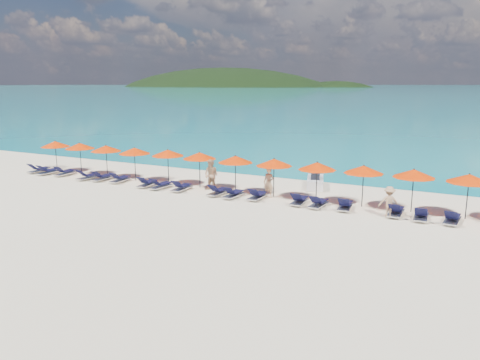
% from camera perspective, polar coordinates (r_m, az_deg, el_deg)
% --- Properties ---
extents(ground, '(1400.00, 1400.00, 0.00)m').
position_cam_1_polar(ground, '(23.65, -3.31, -4.18)').
color(ground, beige).
extents(sea, '(1600.00, 1300.00, 0.01)m').
position_cam_1_polar(sea, '(679.73, 26.46, 10.11)').
color(sea, '#1FA9B2').
rests_on(sea, ground).
extents(headland_main, '(374.00, 242.00, 126.50)m').
position_cam_1_polar(headland_main, '(642.01, -2.13, 7.89)').
color(headland_main, black).
rests_on(headland_main, ground).
extents(headland_small, '(162.00, 126.00, 85.50)m').
position_cam_1_polar(headland_small, '(603.11, 11.50, 7.69)').
color(headland_small, black).
rests_on(headland_small, ground).
extents(jetski, '(1.71, 2.80, 0.94)m').
position_cam_1_polar(jetski, '(29.78, 9.17, -0.19)').
color(jetski, white).
rests_on(jetski, ground).
extents(beachgoer_a, '(0.66, 0.46, 1.73)m').
position_cam_1_polar(beachgoer_a, '(26.88, 3.51, -0.33)').
color(beachgoer_a, tan).
rests_on(beachgoer_a, ground).
extents(beachgoer_b, '(0.98, 0.62, 1.93)m').
position_cam_1_polar(beachgoer_b, '(28.52, -3.53, 0.59)').
color(beachgoer_b, tan).
rests_on(beachgoer_b, ground).
extents(beachgoer_c, '(1.08, 0.70, 1.54)m').
position_cam_1_polar(beachgoer_c, '(24.08, 17.71, -2.55)').
color(beachgoer_c, tan).
rests_on(beachgoer_c, ground).
extents(umbrella_0, '(2.10, 2.10, 2.28)m').
position_cam_1_polar(umbrella_0, '(37.37, -21.61, 4.10)').
color(umbrella_0, black).
rests_on(umbrella_0, ground).
extents(umbrella_1, '(2.10, 2.10, 2.28)m').
position_cam_1_polar(umbrella_1, '(35.64, -18.95, 3.95)').
color(umbrella_1, black).
rests_on(umbrella_1, ground).
extents(umbrella_2, '(2.10, 2.10, 2.28)m').
position_cam_1_polar(umbrella_2, '(33.74, -16.02, 3.72)').
color(umbrella_2, black).
rests_on(umbrella_2, ground).
extents(umbrella_3, '(2.10, 2.10, 2.28)m').
position_cam_1_polar(umbrella_3, '(32.10, -12.75, 3.49)').
color(umbrella_3, black).
rests_on(umbrella_3, ground).
extents(umbrella_4, '(2.10, 2.10, 2.28)m').
position_cam_1_polar(umbrella_4, '(30.75, -8.80, 3.29)').
color(umbrella_4, black).
rests_on(umbrella_4, ground).
extents(umbrella_5, '(2.10, 2.10, 2.28)m').
position_cam_1_polar(umbrella_5, '(29.31, -4.96, 2.97)').
color(umbrella_5, black).
rests_on(umbrella_5, ground).
extents(umbrella_6, '(2.10, 2.10, 2.28)m').
position_cam_1_polar(umbrella_6, '(27.85, -0.57, 2.54)').
color(umbrella_6, black).
rests_on(umbrella_6, ground).
extents(umbrella_7, '(2.10, 2.10, 2.28)m').
position_cam_1_polar(umbrella_7, '(26.83, 4.17, 2.15)').
color(umbrella_7, black).
rests_on(umbrella_7, ground).
extents(umbrella_8, '(2.10, 2.10, 2.28)m').
position_cam_1_polar(umbrella_8, '(25.93, 9.38, 1.69)').
color(umbrella_8, black).
rests_on(umbrella_8, ground).
extents(umbrella_9, '(2.10, 2.10, 2.28)m').
position_cam_1_polar(umbrella_9, '(25.44, 14.85, 1.25)').
color(umbrella_9, black).
rests_on(umbrella_9, ground).
extents(umbrella_10, '(2.10, 2.10, 2.28)m').
position_cam_1_polar(umbrella_10, '(25.10, 20.44, 0.75)').
color(umbrella_10, black).
rests_on(umbrella_10, ground).
extents(umbrella_11, '(2.10, 2.10, 2.28)m').
position_cam_1_polar(umbrella_11, '(24.85, 26.16, 0.18)').
color(umbrella_11, black).
rests_on(umbrella_11, ground).
extents(lounger_0, '(0.68, 1.72, 0.66)m').
position_cam_1_polar(lounger_0, '(37.33, -23.32, 1.19)').
color(lounger_0, silver).
rests_on(lounger_0, ground).
extents(lounger_1, '(0.64, 1.71, 0.66)m').
position_cam_1_polar(lounger_1, '(36.39, -22.37, 1.01)').
color(lounger_1, silver).
rests_on(lounger_1, ground).
extents(lounger_2, '(0.73, 1.74, 0.66)m').
position_cam_1_polar(lounger_2, '(35.48, -20.56, 0.89)').
color(lounger_2, silver).
rests_on(lounger_2, ground).
extents(lounger_3, '(0.79, 1.75, 0.66)m').
position_cam_1_polar(lounger_3, '(33.49, -18.02, 0.45)').
color(lounger_3, silver).
rests_on(lounger_3, ground).
extents(lounger_4, '(0.62, 1.70, 0.66)m').
position_cam_1_polar(lounger_4, '(32.87, -16.42, 0.34)').
color(lounger_4, silver).
rests_on(lounger_4, ground).
extents(lounger_5, '(0.73, 1.74, 0.66)m').
position_cam_1_polar(lounger_5, '(31.99, -14.41, 0.14)').
color(lounger_5, silver).
rests_on(lounger_5, ground).
extents(lounger_6, '(0.77, 1.75, 0.66)m').
position_cam_1_polar(lounger_6, '(30.24, -11.23, -0.37)').
color(lounger_6, silver).
rests_on(lounger_6, ground).
extents(lounger_7, '(0.79, 1.75, 0.66)m').
position_cam_1_polar(lounger_7, '(29.54, -9.63, -0.61)').
color(lounger_7, silver).
rests_on(lounger_7, ground).
extents(lounger_8, '(0.69, 1.72, 0.66)m').
position_cam_1_polar(lounger_8, '(28.78, -7.13, -0.86)').
color(lounger_8, silver).
rests_on(lounger_8, ground).
extents(lounger_9, '(0.75, 1.74, 0.66)m').
position_cam_1_polar(lounger_9, '(27.48, -2.66, -1.38)').
color(lounger_9, silver).
rests_on(lounger_9, ground).
extents(lounger_10, '(0.69, 1.72, 0.66)m').
position_cam_1_polar(lounger_10, '(26.89, -0.80, -1.67)').
color(lounger_10, silver).
rests_on(lounger_10, ground).
extents(lounger_11, '(0.64, 1.71, 0.66)m').
position_cam_1_polar(lounger_11, '(26.50, 2.13, -1.88)').
color(lounger_11, silver).
rests_on(lounger_11, ground).
extents(lounger_12, '(0.69, 1.72, 0.66)m').
position_cam_1_polar(lounger_12, '(25.63, 7.24, -2.45)').
color(lounger_12, silver).
rests_on(lounger_12, ground).
extents(lounger_13, '(0.72, 1.73, 0.66)m').
position_cam_1_polar(lounger_13, '(25.20, 9.56, -2.77)').
color(lounger_13, silver).
rests_on(lounger_13, ground).
extents(lounger_14, '(0.79, 1.75, 0.66)m').
position_cam_1_polar(lounger_14, '(24.98, 12.70, -3.02)').
color(lounger_14, silver).
rests_on(lounger_14, ground).
extents(lounger_15, '(0.62, 1.70, 0.66)m').
position_cam_1_polar(lounger_15, '(24.53, 18.47, -3.63)').
color(lounger_15, silver).
rests_on(lounger_15, ground).
extents(lounger_16, '(0.70, 1.73, 0.66)m').
position_cam_1_polar(lounger_16, '(24.27, 21.20, -3.99)').
color(lounger_16, silver).
rests_on(lounger_16, ground).
extents(lounger_17, '(0.76, 1.75, 0.66)m').
position_cam_1_polar(lounger_17, '(24.22, 24.46, -4.29)').
color(lounger_17, silver).
rests_on(lounger_17, ground).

